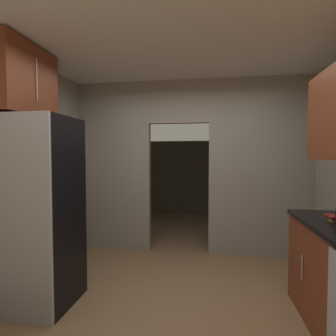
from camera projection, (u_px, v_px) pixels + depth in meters
name	position (u px, v px, depth m)	size (l,w,h in m)	color
ground	(175.00, 317.00, 2.55)	(20.00, 20.00, 0.00)	#93704C
kitchen_overhead_slab	(181.00, 46.00, 2.96)	(3.99, 7.54, 0.06)	silver
kitchen_partition	(193.00, 162.00, 4.23)	(3.59, 0.12, 2.65)	#9E998C
adjoining_room_shell	(197.00, 163.00, 6.34)	(3.59, 3.16, 2.65)	gray
refrigerator	(36.00, 212.00, 2.75)	(0.74, 0.71, 1.88)	black
upper_cabinet_fridgeside	(21.00, 81.00, 2.82)	(0.36, 0.82, 0.72)	brown
book_stack	(336.00, 218.00, 2.41)	(0.13, 0.16, 0.05)	gold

